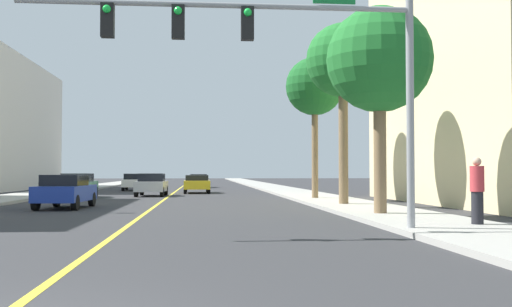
{
  "coord_description": "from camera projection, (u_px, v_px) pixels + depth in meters",
  "views": [
    {
      "loc": [
        2.17,
        -5.6,
        1.57
      ],
      "look_at": [
        3.96,
        14.33,
        2.19
      ],
      "focal_mm": 41.54,
      "sensor_mm": 36.0,
      "label": 1
    }
  ],
  "objects": [
    {
      "name": "car_blue",
      "position": [
        65.0,
        191.0,
        25.43
      ],
      "size": [
        1.98,
        4.07,
        1.45
      ],
      "rotation": [
        0.0,
        0.0,
        -0.05
      ],
      "color": "#1E389E",
      "rests_on": "ground"
    },
    {
      "name": "palm_near",
      "position": [
        379.0,
        61.0,
        20.58
      ],
      "size": [
        3.69,
        3.69,
        7.18
      ],
      "color": "brown",
      "rests_on": "sidewalk_right"
    },
    {
      "name": "car_white",
      "position": [
        134.0,
        182.0,
        50.03
      ],
      "size": [
        1.92,
        4.56,
        1.42
      ],
      "rotation": [
        0.0,
        0.0,
        0.04
      ],
      "color": "white",
      "rests_on": "ground"
    },
    {
      "name": "car_yellow",
      "position": [
        197.0,
        183.0,
        43.95
      ],
      "size": [
        1.97,
        4.52,
        1.33
      ],
      "rotation": [
        0.0,
        0.0,
        0.02
      ],
      "color": "gold",
      "rests_on": "ground"
    },
    {
      "name": "sidewalk_right",
      "position": [
        285.0,
        190.0,
        47.93
      ],
      "size": [
        3.44,
        168.0,
        0.15
      ],
      "primitive_type": "cube",
      "color": "#9E9B93",
      "rests_on": "ground"
    },
    {
      "name": "palm_far",
      "position": [
        315.0,
        88.0,
        32.6
      ],
      "size": [
        3.21,
        3.21,
        7.75
      ],
      "color": "brown",
      "rests_on": "sidewalk_right"
    },
    {
      "name": "ground",
      "position": [
        175.0,
        192.0,
        47.14
      ],
      "size": [
        192.0,
        192.0,
        0.0
      ],
      "primitive_type": "plane",
      "color": "#2D2D30"
    },
    {
      "name": "lane_marking_center",
      "position": [
        175.0,
        192.0,
        47.14
      ],
      "size": [
        0.16,
        144.0,
        0.01
      ],
      "primitive_type": "cube",
      "color": "yellow",
      "rests_on": "ground"
    },
    {
      "name": "sidewalk_left",
      "position": [
        63.0,
        191.0,
        46.36
      ],
      "size": [
        3.44,
        168.0,
        0.15
      ],
      "primitive_type": "cube",
      "color": "#9E9B93",
      "rests_on": "ground"
    },
    {
      "name": "pedestrian",
      "position": [
        477.0,
        190.0,
        16.1
      ],
      "size": [
        0.38,
        0.38,
        1.82
      ],
      "rotation": [
        0.0,
        0.0,
        4.91
      ],
      "color": "black",
      "rests_on": "sidewalk_right"
    },
    {
      "name": "palm_mid",
      "position": [
        343.0,
        62.0,
        26.63
      ],
      "size": [
        3.34,
        3.34,
        8.12
      ],
      "color": "brown",
      "rests_on": "sidewalk_right"
    },
    {
      "name": "traffic_signal_mast",
      "position": [
        279.0,
        48.0,
        14.92
      ],
      "size": [
        9.97,
        0.36,
        6.17
      ],
      "color": "gray",
      "rests_on": "sidewalk_right"
    },
    {
      "name": "car_gray",
      "position": [
        199.0,
        180.0,
        59.36
      ],
      "size": [
        1.98,
        3.92,
        1.34
      ],
      "rotation": [
        0.0,
        0.0,
        -0.03
      ],
      "color": "slate",
      "rests_on": "ground"
    },
    {
      "name": "car_silver",
      "position": [
        152.0,
        185.0,
        38.45
      ],
      "size": [
        1.92,
        3.97,
        1.47
      ],
      "rotation": [
        0.0,
        0.0,
        -0.03
      ],
      "color": "#BCBCC1",
      "rests_on": "ground"
    },
    {
      "name": "car_green",
      "position": [
        78.0,
        185.0,
        35.98
      ],
      "size": [
        2.02,
        4.03,
        1.47
      ],
      "rotation": [
        0.0,
        0.0,
        3.17
      ],
      "color": "#196638",
      "rests_on": "ground"
    }
  ]
}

